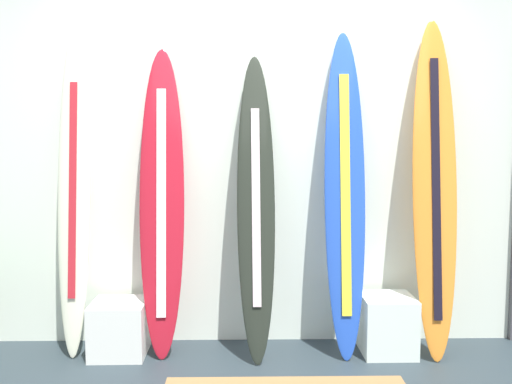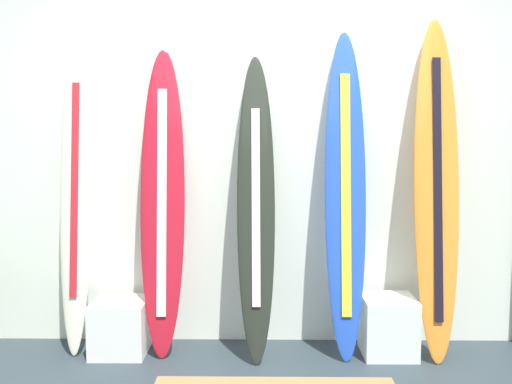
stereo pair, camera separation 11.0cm
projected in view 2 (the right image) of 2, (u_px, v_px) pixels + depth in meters
The scene contains 8 objects.
wall_back at pixel (253, 147), 4.01m from camera, with size 7.20×0.20×2.80m, color silver.
surfboard_ivory at pixel (76, 191), 3.77m from camera, with size 0.23×0.35×2.23m.
surfboard_crimson at pixel (163, 204), 3.75m from camera, with size 0.31×0.39×2.07m.
surfboard_charcoal at pixel (256, 206), 3.69m from camera, with size 0.27×0.49×2.02m.
surfboard_cobalt at pixel (345, 196), 3.71m from camera, with size 0.28×0.41×2.18m.
surfboard_sunset at pixel (436, 190), 3.68m from camera, with size 0.32×0.45×2.27m.
display_block_left at pixel (388, 326), 3.76m from camera, with size 0.35×0.35×0.39m.
display_block_center at pixel (120, 327), 3.79m from camera, with size 0.37×0.37×0.36m.
Camera 2 is at (0.07, -2.73, 1.47)m, focal length 39.10 mm.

